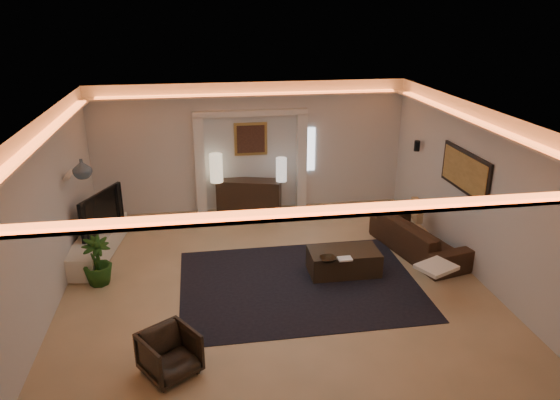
{
  "coord_description": "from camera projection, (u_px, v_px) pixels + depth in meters",
  "views": [
    {
      "loc": [
        -1.16,
        -7.84,
        4.48
      ],
      "look_at": [
        0.2,
        0.6,
        1.25
      ],
      "focal_mm": 33.41,
      "sensor_mm": 36.0,
      "label": 1
    }
  ],
  "objects": [
    {
      "name": "wall_front",
      "position": [
        325.0,
        324.0,
        5.25
      ],
      "size": [
        7.0,
        0.0,
        7.0
      ],
      "primitive_type": "plane",
      "rotation": [
        -1.57,
        0.0,
        0.0
      ],
      "color": "silver",
      "rests_on": "ground"
    },
    {
      "name": "throw_blanket",
      "position": [
        436.0,
        267.0,
        8.29
      ],
      "size": [
        0.71,
        0.66,
        0.06
      ],
      "primitive_type": "cube",
      "rotation": [
        0.0,
        0.0,
        0.43
      ],
      "color": "beige",
      "rests_on": "sofa"
    },
    {
      "name": "ceiling",
      "position": [
        273.0,
        114.0,
        7.97
      ],
      "size": [
        7.0,
        7.0,
        0.0
      ],
      "primitive_type": "plane",
      "rotation": [
        3.14,
        0.0,
        0.0
      ],
      "color": "white",
      "rests_on": "ground"
    },
    {
      "name": "wall_left",
      "position": [
        48.0,
        215.0,
        7.96
      ],
      "size": [
        0.0,
        7.0,
        7.0
      ],
      "primitive_type": "plane",
      "rotation": [
        1.57,
        0.0,
        1.57
      ],
      "color": "silver",
      "rests_on": "ground"
    },
    {
      "name": "throw_pillow",
      "position": [
        417.0,
        210.0,
        10.57
      ],
      "size": [
        0.17,
        0.44,
        0.43
      ],
      "primitive_type": "cube",
      "rotation": [
        0.0,
        0.0,
        -0.09
      ],
      "color": "tan",
      "rests_on": "sofa"
    },
    {
      "name": "wall_sconce",
      "position": [
        417.0,
        146.0,
        10.94
      ],
      "size": [
        0.12,
        0.12,
        0.22
      ],
      "primitive_type": "cylinder",
      "color": "black",
      "rests_on": "wall_right"
    },
    {
      "name": "art_panel_gold",
      "position": [
        464.0,
        172.0,
        9.19
      ],
      "size": [
        0.02,
        1.5,
        0.62
      ],
      "primitive_type": "cube",
      "color": "tan",
      "rests_on": "wall_right"
    },
    {
      "name": "lamp_right",
      "position": [
        281.0,
        167.0,
        11.55
      ],
      "size": [
        0.27,
        0.27,
        0.53
      ],
      "primitive_type": "cylinder",
      "rotation": [
        0.0,
        0.0,
        0.14
      ],
      "color": "silver",
      "rests_on": "console"
    },
    {
      "name": "floor",
      "position": [
        274.0,
        280.0,
        9.0
      ],
      "size": [
        7.0,
        7.0,
        0.0
      ],
      "primitive_type": "plane",
      "color": "tan",
      "rests_on": "ground"
    },
    {
      "name": "wall_right",
      "position": [
        473.0,
        191.0,
        9.01
      ],
      "size": [
        0.0,
        7.0,
        7.0
      ],
      "primitive_type": "plane",
      "rotation": [
        1.57,
        0.0,
        -1.57
      ],
      "color": "silver",
      "rests_on": "ground"
    },
    {
      "name": "lamp_left",
      "position": [
        216.0,
        167.0,
        11.5
      ],
      "size": [
        0.3,
        0.3,
        0.64
      ],
      "primitive_type": "cylinder",
      "rotation": [
        0.0,
        0.0,
        -0.07
      ],
      "color": "#FFE6B7",
      "rests_on": "console"
    },
    {
      "name": "wall_niche",
      "position": [
        70.0,
        175.0,
        9.2
      ],
      "size": [
        0.1,
        0.55,
        0.04
      ],
      "primitive_type": "cube",
      "color": "silver",
      "rests_on": "wall_left"
    },
    {
      "name": "coffee_table",
      "position": [
        344.0,
        262.0,
        9.19
      ],
      "size": [
        1.23,
        0.68,
        0.46
      ],
      "primitive_type": "cube",
      "rotation": [
        0.0,
        0.0,
        -0.01
      ],
      "color": "black",
      "rests_on": "ground"
    },
    {
      "name": "cove_soffit",
      "position": [
        273.0,
        132.0,
        8.07
      ],
      "size": [
        7.0,
        7.0,
        0.04
      ],
      "primitive_type": "cube",
      "color": "silver",
      "rests_on": "ceiling"
    },
    {
      "name": "console",
      "position": [
        249.0,
        195.0,
        11.85
      ],
      "size": [
        1.5,
        0.83,
        0.72
      ],
      "primitive_type": "cube",
      "rotation": [
        0.0,
        0.0,
        -0.28
      ],
      "color": "black",
      "rests_on": "ground"
    },
    {
      "name": "alcove_header",
      "position": [
        251.0,
        113.0,
        11.34
      ],
      "size": [
        2.52,
        0.2,
        0.12
      ],
      "primitive_type": "cube",
      "color": "silver",
      "rests_on": "wall_back"
    },
    {
      "name": "plant",
      "position": [
        97.0,
        261.0,
        8.75
      ],
      "size": [
        0.62,
        0.62,
        0.84
      ],
      "primitive_type": "imported",
      "rotation": [
        0.0,
        0.0,
        0.42
      ],
      "color": "#1C4212",
      "rests_on": "ground"
    },
    {
      "name": "daylight_slit",
      "position": [
        309.0,
        149.0,
        11.94
      ],
      "size": [
        0.25,
        0.03,
        1.0
      ],
      "primitive_type": "cube",
      "color": "white",
      "rests_on": "wall_back"
    },
    {
      "name": "sofa",
      "position": [
        418.0,
        237.0,
        9.91
      ],
      "size": [
        2.3,
        1.31,
        0.63
      ],
      "primitive_type": "imported",
      "rotation": [
        0.0,
        0.0,
        1.8
      ],
      "color": "black",
      "rests_on": "ground"
    },
    {
      "name": "bowl",
      "position": [
        328.0,
        260.0,
        8.74
      ],
      "size": [
        0.3,
        0.3,
        0.07
      ],
      "primitive_type": "imported",
      "rotation": [
        0.0,
        0.0,
        0.11
      ],
      "color": "black",
      "rests_on": "coffee_table"
    },
    {
      "name": "pilaster_left",
      "position": [
        200.0,
        166.0,
        11.58
      ],
      "size": [
        0.22,
        0.2,
        2.2
      ],
      "primitive_type": "cube",
      "color": "silver",
      "rests_on": "ground"
    },
    {
      "name": "magazine",
      "position": [
        345.0,
        260.0,
        8.79
      ],
      "size": [
        0.24,
        0.17,
        0.03
      ],
      "primitive_type": "cube",
      "rotation": [
        0.0,
        0.0,
        0.01
      ],
      "color": "white",
      "rests_on": "coffee_table"
    },
    {
      "name": "armchair",
      "position": [
        170.0,
        354.0,
        6.63
      ],
      "size": [
        0.9,
        0.91,
        0.6
      ],
      "primitive_type": "imported",
      "rotation": [
        0.0,
        0.0,
        0.58
      ],
      "color": "black",
      "rests_on": "ground"
    },
    {
      "name": "media_ledge",
      "position": [
        98.0,
        244.0,
        9.83
      ],
      "size": [
        0.88,
        2.28,
        0.42
      ],
      "primitive_type": "cube",
      "rotation": [
        0.0,
        0.0,
        -0.15
      ],
      "color": "silver",
      "rests_on": "ground"
    },
    {
      "name": "ginger_jar",
      "position": [
        82.0,
        169.0,
        8.89
      ],
      "size": [
        0.42,
        0.42,
        0.34
      ],
      "primitive_type": "imported",
      "rotation": [
        0.0,
        0.0,
        -0.38
      ],
      "color": "#475E74",
      "rests_on": "wall_niche"
    },
    {
      "name": "tv",
      "position": [
        96.0,
        210.0,
        9.83
      ],
      "size": [
        1.27,
        0.7,
        0.76
      ],
      "primitive_type": "imported",
      "rotation": [
        0.0,
        0.0,
        1.14
      ],
      "color": "black",
      "rests_on": "media_ledge"
    },
    {
      "name": "art_panel_frame",
      "position": [
        465.0,
        172.0,
        9.19
      ],
      "size": [
        0.04,
        1.64,
        0.74
      ],
      "primitive_type": "cube",
      "color": "black",
      "rests_on": "wall_right"
    },
    {
      "name": "area_rug",
      "position": [
        299.0,
        284.0,
        8.87
      ],
      "size": [
        4.0,
        3.0,
        0.01
      ],
      "primitive_type": "cube",
      "color": "black",
      "rests_on": "ground"
    },
    {
      "name": "painting_frame",
      "position": [
        251.0,
        139.0,
        11.62
      ],
      "size": [
        0.74,
        0.04,
        0.74
      ],
      "primitive_type": "cube",
      "color": "tan",
      "rests_on": "wall_back"
    },
    {
      "name": "pilaster_right",
      "position": [
        301.0,
        161.0,
        11.92
      ],
      "size": [
        0.22,
        0.2,
        2.2
      ],
      "primitive_type": "cube",
      "color": "silver",
      "rests_on": "ground"
    },
    {
      "name": "figurine",
      "position": [
        104.0,
        203.0,
        10.71
      ],
      "size": [
        0.18,
        0.18,
        0.43
      ],
      "primitive_type": "cylinder",
      "rotation": [
        0.0,
        0.0,
        0.15
      ],
      "color": "#372719",
      "rests_on": "media_ledge"
    },
    {
      "name": "wall_back",
      "position": [
        251.0,
        147.0,
        11.72
      ],
      "size": [
        7.0,
        0.0,
        7.0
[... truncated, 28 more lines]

